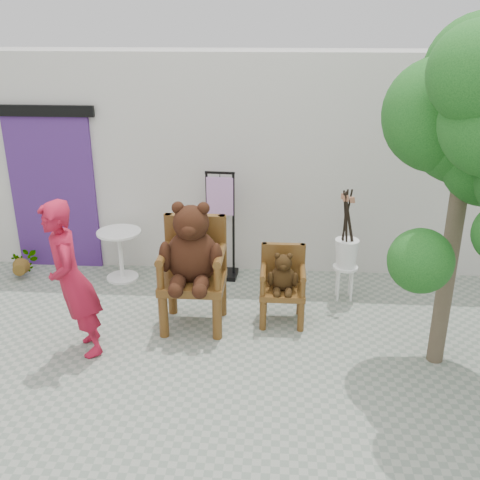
{
  "coord_description": "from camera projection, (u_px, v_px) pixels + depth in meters",
  "views": [
    {
      "loc": [
        0.16,
        -4.8,
        3.42
      ],
      "look_at": [
        -0.28,
        1.36,
        0.95
      ],
      "focal_mm": 42.0,
      "sensor_mm": 36.0,
      "label": 1
    }
  ],
  "objects": [
    {
      "name": "stool_bucket",
      "position": [
        346.0,
        253.0,
        7.08
      ],
      "size": [
        0.32,
        0.32,
        1.46
      ],
      "rotation": [
        0.0,
        0.0,
        0.03
      ],
      "color": "white",
      "rests_on": "ground"
    },
    {
      "name": "doorway",
      "position": [
        53.0,
        189.0,
        7.88
      ],
      "size": [
        1.4,
        0.11,
        2.33
      ],
      "color": "#47236B",
      "rests_on": "ground"
    },
    {
      "name": "person",
      "position": [
        72.0,
        280.0,
        5.82
      ],
      "size": [
        0.65,
        0.75,
        1.74
      ],
      "primitive_type": "imported",
      "rotation": [
        0.0,
        0.0,
        -1.12
      ],
      "color": "#A8142E",
      "rests_on": "ground"
    },
    {
      "name": "ground_plane",
      "position": [
        258.0,
        376.0,
        5.72
      ],
      "size": [
        60.0,
        60.0,
        0.0
      ],
      "primitive_type": "plane",
      "color": "gray",
      "rests_on": "ground"
    },
    {
      "name": "chair_small",
      "position": [
        283.0,
        279.0,
        6.59
      ],
      "size": [
        0.53,
        0.48,
        0.92
      ],
      "color": "#4F3011",
      "rests_on": "ground"
    },
    {
      "name": "potted_plant",
      "position": [
        23.0,
        262.0,
        7.88
      ],
      "size": [
        0.42,
        0.38,
        0.41
      ],
      "primitive_type": "imported",
      "rotation": [
        0.0,
        0.0,
        0.2
      ],
      "color": "#113F14",
      "rests_on": "ground"
    },
    {
      "name": "tree",
      "position": [
        479.0,
        127.0,
        5.06
      ],
      "size": [
        1.75,
        1.91,
        3.48
      ],
      "rotation": [
        0.0,
        0.0,
        -0.1
      ],
      "color": "#423727",
      "rests_on": "ground"
    },
    {
      "name": "chair_big",
      "position": [
        192.0,
        257.0,
        6.38
      ],
      "size": [
        0.73,
        0.81,
        1.53
      ],
      "color": "#4F3011",
      "rests_on": "ground"
    },
    {
      "name": "display_stand",
      "position": [
        221.0,
        237.0,
        7.72
      ],
      "size": [
        0.47,
        0.38,
        1.51
      ],
      "rotation": [
        0.0,
        0.0,
        -0.07
      ],
      "color": "black",
      "rests_on": "ground"
    },
    {
      "name": "cafe_table",
      "position": [
        120.0,
        249.0,
        7.7
      ],
      "size": [
        0.6,
        0.6,
        0.7
      ],
      "rotation": [
        0.0,
        0.0,
        0.17
      ],
      "color": "white",
      "rests_on": "ground"
    },
    {
      "name": "back_wall",
      "position": [
        268.0,
        160.0,
        8.04
      ],
      "size": [
        9.0,
        1.0,
        3.0
      ],
      "primitive_type": "cube",
      "color": "beige",
      "rests_on": "ground"
    }
  ]
}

